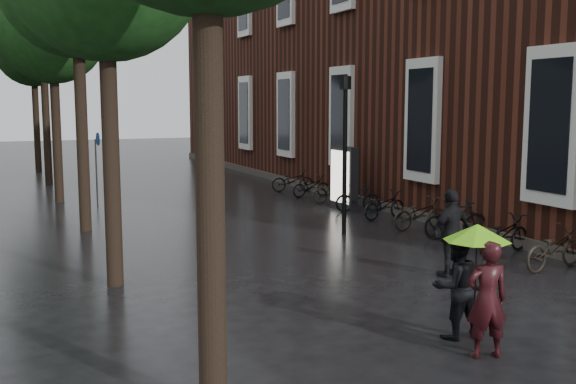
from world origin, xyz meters
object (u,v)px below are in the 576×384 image
ad_lightbox (344,178)px  lamp_post (345,139)px  person_burgundy (487,299)px  parked_bicycles (393,206)px  pedestrian_walking (451,233)px  person_black (456,286)px

ad_lightbox → lamp_post: 4.55m
person_burgundy → ad_lightbox: (4.44, 12.33, 0.22)m
ad_lightbox → person_burgundy: bearing=-110.8°
parked_bicycles → lamp_post: lamp_post is taller
lamp_post → pedestrian_walking: bearing=-91.4°
person_burgundy → lamp_post: lamp_post is taller
pedestrian_walking → lamp_post: size_ratio=0.43×
parked_bicycles → ad_lightbox: (-0.25, 2.62, 0.60)m
ad_lightbox → pedestrian_walking: bearing=-105.1°
ad_lightbox → lamp_post: lamp_post is taller
person_black → person_burgundy: bearing=86.5°
person_burgundy → pedestrian_walking: size_ratio=0.92×
pedestrian_walking → ad_lightbox: size_ratio=0.86×
person_black → lamp_post: bearing=-102.9°
person_burgundy → lamp_post: bearing=-91.0°
person_black → lamp_post: lamp_post is taller
lamp_post → person_burgundy: bearing=-105.7°
person_burgundy → pedestrian_walking: bearing=-106.4°
person_black → lamp_post: 8.25m
person_black → pedestrian_walking: (2.19, 2.98, 0.11)m
person_black → parked_bicycles: bearing=-113.6°
person_burgundy → ad_lightbox: size_ratio=0.79×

